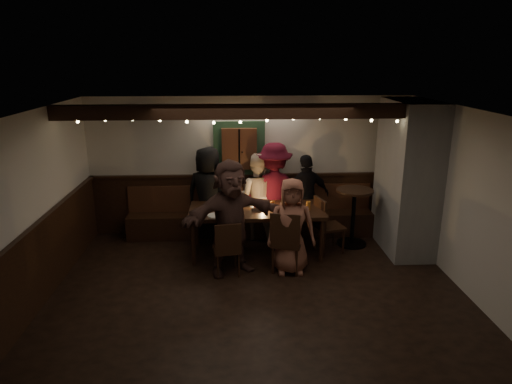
{
  "coord_description": "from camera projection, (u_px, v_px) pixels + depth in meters",
  "views": [
    {
      "loc": [
        -0.32,
        -5.89,
        3.28
      ],
      "look_at": [
        0.07,
        1.6,
        1.05
      ],
      "focal_mm": 32.0,
      "sensor_mm": 36.0,
      "label": 1
    }
  ],
  "objects": [
    {
      "name": "room",
      "position": [
        316.0,
        193.0,
        7.69
      ],
      "size": [
        6.02,
        5.01,
        2.62
      ],
      "color": "black",
      "rests_on": "ground"
    },
    {
      "name": "person_g",
      "position": [
        291.0,
        226.0,
        7.04
      ],
      "size": [
        0.76,
        0.5,
        1.53
      ],
      "primitive_type": "imported",
      "rotation": [
        0.0,
        0.0,
        -0.03
      ],
      "color": "#925542",
      "rests_on": "ground"
    },
    {
      "name": "chair_end",
      "position": [
        325.0,
        222.0,
        7.83
      ],
      "size": [
        0.54,
        0.54,
        0.98
      ],
      "color": "black",
      "rests_on": "ground"
    },
    {
      "name": "person_e",
      "position": [
        306.0,
        196.0,
        8.48
      ],
      "size": [
        0.99,
        0.63,
        1.57
      ],
      "primitive_type": "imported",
      "rotation": [
        0.0,
        0.0,
        3.42
      ],
      "color": "black",
      "rests_on": "ground"
    },
    {
      "name": "person_c",
      "position": [
        257.0,
        196.0,
        8.42
      ],
      "size": [
        0.91,
        0.78,
        1.61
      ],
      "primitive_type": "imported",
      "rotation": [
        0.0,
        0.0,
        2.9
      ],
      "color": "beige",
      "rests_on": "ground"
    },
    {
      "name": "high_top",
      "position": [
        354.0,
        210.0,
        8.12
      ],
      "size": [
        0.65,
        0.65,
        1.04
      ],
      "color": "black",
      "rests_on": "ground"
    },
    {
      "name": "person_f",
      "position": [
        231.0,
        217.0,
        7.0
      ],
      "size": [
        1.76,
        1.16,
        1.82
      ],
      "primitive_type": "imported",
      "rotation": [
        0.0,
        0.0,
        0.4
      ],
      "color": "#442B25",
      "rests_on": "ground"
    },
    {
      "name": "dining_table",
      "position": [
        256.0,
        213.0,
        7.71
      ],
      "size": [
        2.27,
        0.97,
        0.98
      ],
      "color": "black",
      "rests_on": "ground"
    },
    {
      "name": "person_d",
      "position": [
        274.0,
        191.0,
        8.38
      ],
      "size": [
        1.21,
        0.75,
        1.81
      ],
      "primitive_type": "imported",
      "rotation": [
        0.0,
        0.0,
        3.21
      ],
      "color": "#410917",
      "rests_on": "ground"
    },
    {
      "name": "chair_near_right",
      "position": [
        286.0,
        239.0,
        7.05
      ],
      "size": [
        0.57,
        0.57,
        1.02
      ],
      "color": "black",
      "rests_on": "ground"
    },
    {
      "name": "person_a",
      "position": [
        209.0,
        194.0,
        8.31
      ],
      "size": [
        0.99,
        0.81,
        1.75
      ],
      "primitive_type": "imported",
      "rotation": [
        0.0,
        0.0,
        2.8
      ],
      "color": "black",
      "rests_on": "ground"
    },
    {
      "name": "chair_near_left",
      "position": [
        227.0,
        246.0,
        6.96
      ],
      "size": [
        0.46,
        0.46,
        0.89
      ],
      "color": "black",
      "rests_on": "ground"
    },
    {
      "name": "person_b",
      "position": [
        223.0,
        202.0,
        8.3
      ],
      "size": [
        0.59,
        0.43,
        1.49
      ],
      "primitive_type": "imported",
      "rotation": [
        0.0,
        0.0,
        3.0
      ],
      "color": "black",
      "rests_on": "ground"
    }
  ]
}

